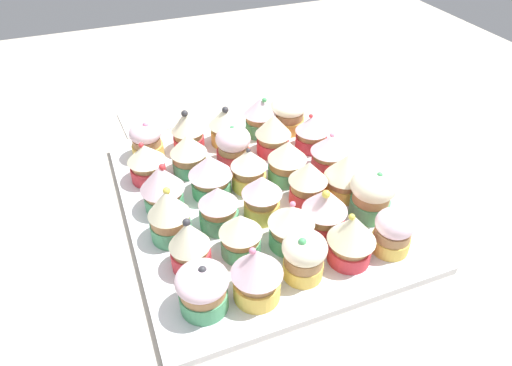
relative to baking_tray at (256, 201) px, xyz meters
The scene contains 33 objects.
ground_plane 2.10cm from the baking_tray, ahead, with size 180.00×180.00×3.00cm, color #B2A899.
baking_tray is the anchor object (origin of this frame).
cupcake_0 22.53cm from the baking_tray, 143.27° to the right, with size 5.52×5.52×6.82cm.
cupcake_1 18.63cm from the baking_tray, 127.14° to the right, with size 6.08×6.08×6.87cm.
cupcake_2 14.75cm from the baking_tray, 102.77° to the right, with size 6.57×6.57×7.94cm.
cupcake_3 15.32cm from the baking_tray, 75.98° to the right, with size 5.79×5.79×8.61cm.
cupcake_4 16.84cm from the baking_tray, 52.86° to the right, with size 5.38×5.38×8.05cm.
cupcake_5 21.63cm from the baking_tray, 38.49° to the right, with size 6.37×6.37×6.70cm.
cupcake_6 18.72cm from the baking_tray, 160.43° to the right, with size 5.75×5.75×8.05cm.
cupcake_7 13.79cm from the baking_tray, 144.27° to the right, with size 6.08×6.08×7.05cm.
cupcake_8 8.32cm from the baking_tray, 121.74° to the right, with size 6.85×6.85×7.09cm.
cupcake_9 9.05cm from the baking_tray, 62.42° to the right, with size 5.69×5.69×6.95cm.
cupcake_10 12.42cm from the baking_tray, 31.43° to the right, with size 5.79×5.79×6.83cm.
cupcake_11 19.36cm from the baking_tray, 21.14° to the right, with size 6.34×6.34×8.28cm.
cupcake_12 17.27cm from the baking_tray, behind, with size 6.15×6.15×7.48cm.
cupcake_13 11.26cm from the baking_tray, behind, with size 5.92×5.92×7.08cm.
cupcake_14 5.22cm from the baking_tray, behind, with size 5.71×5.71×7.30cm.
cupcake_15 6.19cm from the baking_tray, 10.00° to the right, with size 5.87×5.87×7.40cm.
cupcake_16 11.69cm from the baking_tray, ahead, with size 6.36×6.36×7.09cm.
cupcake_17 17.00cm from the baking_tray, ahead, with size 5.74×5.74×7.20cm.
cupcake_18 19.49cm from the baking_tray, 156.31° to the left, with size 5.91×5.91×7.59cm.
cupcake_19 13.83cm from the baking_tray, 145.41° to the left, with size 6.24×6.24×7.54cm.
cupcake_20 8.27cm from the baking_tray, 113.80° to the left, with size 6.30×6.30×7.17cm.
cupcake_21 9.00cm from the baking_tray, 63.59° to the left, with size 5.91×5.91×7.34cm.
cupcake_22 12.82cm from the baking_tray, 31.08° to the left, with size 6.36×6.36×7.99cm.
cupcake_23 18.35cm from the baking_tray, 22.73° to the left, with size 6.37×6.37×7.93cm.
cupcake_24 21.64cm from the baking_tray, 142.07° to the left, with size 6.59×6.59×6.51cm.
cupcake_25 17.74cm from the baking_tray, 123.81° to the left, with size 5.91×5.91×6.70cm.
cupcake_26 14.83cm from the baking_tray, 101.37° to the left, with size 6.04×6.04×6.70cm.
cupcake_27 14.43cm from the baking_tray, 72.50° to the left, with size 6.46×6.46×7.53cm.
cupcake_28 17.77cm from the baking_tray, 56.23° to the left, with size 6.57×6.57×7.84cm.
cupcake_29 21.58cm from the baking_tray, 38.18° to the left, with size 5.20×5.20×6.50cm.
napkin 33.72cm from the baking_tray, 161.05° to the right, with size 10.29×10.30×0.60cm, color white.
Camera 1 is at (51.01, -20.03, 47.40)cm, focal length 32.20 mm.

